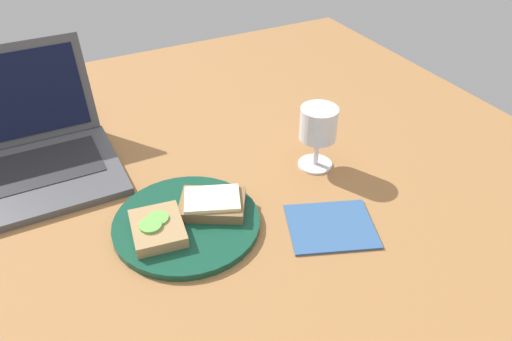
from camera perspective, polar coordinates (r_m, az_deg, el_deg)
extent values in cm
cube|color=#9E6B3D|center=(89.30, -4.09, -4.00)|extent=(140.00, 140.00, 3.00)
cylinder|color=#144733|center=(83.20, -7.93, -5.97)|extent=(24.16, 24.16, 1.22)
cube|color=#A88456|center=(80.67, -11.17, -6.50)|extent=(9.22, 10.69, 1.94)
cylinder|color=#6BB74C|center=(79.62, -11.96, -6.14)|extent=(3.58, 3.58, 0.45)
cylinder|color=#6BB74C|center=(80.73, -11.16, -5.37)|extent=(3.46, 3.46, 0.32)
cube|color=brown|center=(83.97, -5.00, -3.88)|extent=(13.22, 12.12, 1.83)
cube|color=#F4EAB7|center=(83.19, -5.04, -3.23)|extent=(10.96, 9.55, 0.63)
cylinder|color=white|center=(96.88, 6.77, 0.73)|extent=(6.57, 6.57, 0.40)
cylinder|color=white|center=(95.13, 6.90, 2.25)|extent=(1.02, 1.02, 5.80)
cylinder|color=white|center=(91.95, 7.16, 5.36)|extent=(6.94, 6.94, 6.21)
cylinder|color=white|center=(92.30, 7.13, 4.98)|extent=(6.39, 6.39, 4.81)
cube|color=#4C4C51|center=(100.34, -24.39, -0.95)|extent=(31.99, 24.21, 1.41)
cube|color=#232326|center=(101.74, -24.64, 0.07)|extent=(26.23, 13.32, 0.16)
cube|color=#4C4C51|center=(108.35, -26.63, 7.54)|extent=(31.35, 6.01, 18.99)
cube|color=black|center=(107.89, -26.61, 7.43)|extent=(28.15, 4.56, 15.82)
cube|color=#33598C|center=(83.38, 8.56, -6.31)|extent=(17.27, 16.06, 0.40)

